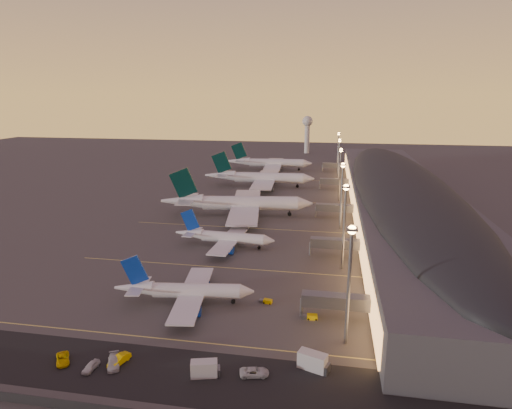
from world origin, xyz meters
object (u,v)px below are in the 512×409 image
object	(u,v)px
radar_tower	(307,128)
service_van_a	(91,366)
service_van_c	(114,362)
service_van_b	(63,359)
airliner_narrow_north	(224,237)
airliner_wide_near	(237,203)
catering_truck_a	(206,369)
baggage_tug_b	(266,301)
airliner_narrow_south	(184,291)
baggage_tug_a	(310,317)
service_van_d	(119,360)
airliner_wide_mid	(259,178)
service_van_e	(254,372)
airliner_wide_far	(269,163)
catering_truck_b	(314,362)

from	to	relation	value
radar_tower	service_van_a	size ratio (longest dim) A/B	7.79
service_van_c	service_van_b	bearing A→B (deg)	158.14
service_van_b	airliner_narrow_north	bearing A→B (deg)	43.15
airliner_wide_near	catering_truck_a	xyz separation A→B (m)	(17.66, -107.07, -3.96)
catering_truck_a	service_van_b	distance (m)	28.67
baggage_tug_b	airliner_narrow_south	bearing A→B (deg)	-160.91
baggage_tug_a	service_van_a	world-z (taller)	service_van_a
airliner_narrow_south	catering_truck_a	bearing A→B (deg)	-71.28
baggage_tug_b	service_van_d	size ratio (longest dim) A/B	0.68
catering_truck_a	airliner_wide_near	bearing A→B (deg)	84.87
baggage_tug_a	airliner_narrow_south	bearing A→B (deg)	171.14
airliner_narrow_north	airliner_wide_mid	distance (m)	99.07
radar_tower	service_van_a	distance (m)	318.87
catering_truck_a	service_van_e	distance (m)	9.02
airliner_wide_far	airliner_narrow_north	bearing A→B (deg)	-91.18
airliner_narrow_north	airliner_wide_far	bearing A→B (deg)	95.79
airliner_wide_near	airliner_narrow_north	bearing A→B (deg)	-92.26
baggage_tug_b	service_van_c	xyz separation A→B (m)	(-25.06, -30.39, 0.36)
airliner_narrow_south	service_van_a	bearing A→B (deg)	-114.32
baggage_tug_b	radar_tower	bearing A→B (deg)	100.98
airliner_wide_near	radar_tower	xyz separation A→B (m)	(17.49, 208.32, 16.50)
baggage_tug_b	catering_truck_a	distance (m)	31.01
catering_truck_a	service_van_c	bearing A→B (deg)	165.92
service_van_d	service_van_e	bearing A→B (deg)	19.39
baggage_tug_b	catering_truck_a	xyz separation A→B (m)	(-6.73, -30.26, 0.98)
airliner_wide_far	service_van_e	size ratio (longest dim) A/B	10.88
radar_tower	service_van_b	distance (m)	318.20
airliner_wide_near	service_van_d	size ratio (longest dim) A/B	13.04
baggage_tug_a	baggage_tug_b	world-z (taller)	baggage_tug_a
airliner_narrow_north	baggage_tug_b	world-z (taller)	airliner_narrow_north
baggage_tug_b	catering_truck_b	distance (m)	28.01
airliner_wide_mid	service_van_c	size ratio (longest dim) A/B	11.26
service_van_a	service_van_b	distance (m)	6.76
airliner_narrow_north	airliner_wide_near	size ratio (longest dim) A/B	0.54
airliner_wide_near	baggage_tug_a	distance (m)	90.28
catering_truck_b	airliner_narrow_north	bearing A→B (deg)	137.14
airliner_wide_mid	catering_truck_a	bearing A→B (deg)	-86.82
catering_truck_b	service_van_c	bearing A→B (deg)	-152.30
service_van_b	baggage_tug_a	bearing A→B (deg)	-6.31
airliner_narrow_south	airliner_wide_far	size ratio (longest dim) A/B	0.59
airliner_narrow_south	service_van_a	distance (m)	30.29
service_van_d	service_van_b	bearing A→B (deg)	-155.06
service_van_c	service_van_d	distance (m)	1.08
airliner_wide_far	baggage_tug_a	size ratio (longest dim) A/B	15.93
baggage_tug_b	service_van_e	bearing A→B (deg)	-76.16
radar_tower	airliner_narrow_north	bearing A→B (deg)	-93.11
airliner_narrow_south	airliner_wide_far	distance (m)	196.23
radar_tower	service_van_d	distance (m)	315.93
service_van_a	airliner_wide_near	bearing A→B (deg)	92.67
catering_truck_b	service_van_d	distance (m)	37.56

